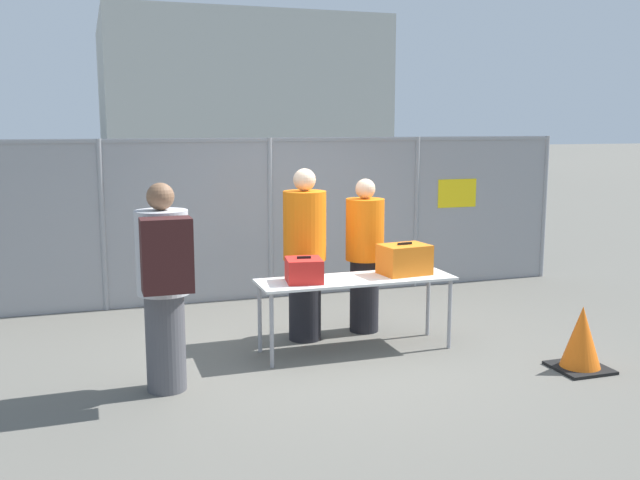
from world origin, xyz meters
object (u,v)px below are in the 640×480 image
object	(u,v)px
utility_trailer	(318,229)
traffic_cone	(581,340)
suitcase_red	(304,270)
suitcase_orange	(404,259)
traveler_hooded	(164,280)
inspection_table	(356,284)
security_worker_near	(305,252)
security_worker_far	(365,253)

from	to	relation	value
utility_trailer	traffic_cone	bearing A→B (deg)	-85.63
suitcase_red	suitcase_orange	xyz separation A→B (m)	(1.09, 0.03, 0.04)
suitcase_orange	traveler_hooded	world-z (taller)	traveler_hooded
inspection_table	traveler_hooded	world-z (taller)	traveler_hooded
security_worker_near	utility_trailer	distance (m)	5.01
suitcase_red	utility_trailer	world-z (taller)	suitcase_red
inspection_table	suitcase_orange	world-z (taller)	suitcase_orange
suitcase_red	traffic_cone	distance (m)	2.69
suitcase_red	security_worker_far	distance (m)	1.07
security_worker_near	traffic_cone	world-z (taller)	security_worker_near
traveler_hooded	traffic_cone	world-z (taller)	traveler_hooded
traveler_hooded	security_worker_near	bearing A→B (deg)	41.10
suitcase_red	traveler_hooded	distance (m)	1.51
suitcase_red	utility_trailer	xyz separation A→B (m)	(1.84, 5.21, -0.41)
suitcase_orange	security_worker_near	xyz separation A→B (m)	(-0.92, 0.49, 0.04)
suitcase_red	traffic_cone	world-z (taller)	suitcase_red
suitcase_red	security_worker_near	xyz separation A→B (m)	(0.17, 0.52, 0.08)
security_worker_near	traffic_cone	xyz separation A→B (m)	(2.17, -1.72, -0.66)
inspection_table	security_worker_near	world-z (taller)	security_worker_near
traveler_hooded	traffic_cone	bearing A→B (deg)	-3.34
traveler_hooded	utility_trailer	bearing A→B (deg)	66.93
inspection_table	traveler_hooded	xyz separation A→B (m)	(-1.94, -0.57, 0.30)
suitcase_red	security_worker_near	distance (m)	0.55
inspection_table	traveler_hooded	distance (m)	2.04
security_worker_near	traveler_hooded	bearing A→B (deg)	52.32
traffic_cone	security_worker_far	bearing A→B (deg)	128.87
suitcase_orange	utility_trailer	distance (m)	5.25
traveler_hooded	inspection_table	bearing A→B (deg)	22.63
inspection_table	security_worker_far	size ratio (longest dim) A/B	1.18
suitcase_orange	security_worker_near	bearing A→B (deg)	152.23
traveler_hooded	traffic_cone	distance (m)	3.85
suitcase_red	security_worker_near	size ratio (longest dim) A/B	0.22
suitcase_red	traveler_hooded	xyz separation A→B (m)	(-1.40, -0.57, 0.12)
traveler_hooded	suitcase_red	bearing A→B (deg)	28.43
traveler_hooded	security_worker_near	size ratio (longest dim) A/B	0.99
traveler_hooded	security_worker_far	world-z (taller)	traveler_hooded
traffic_cone	security_worker_near	bearing A→B (deg)	141.64
traveler_hooded	security_worker_near	world-z (taller)	security_worker_near
traveler_hooded	security_worker_far	size ratio (longest dim) A/B	1.06
inspection_table	suitcase_red	bearing A→B (deg)	-179.85
inspection_table	security_worker_near	size ratio (longest dim) A/B	1.09
security_worker_far	utility_trailer	size ratio (longest dim) A/B	0.49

